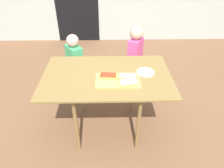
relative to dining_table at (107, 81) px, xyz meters
The scene contains 9 objects.
ground_plane 0.68m from the dining_table, ahead, with size 16.00×16.00×0.00m, color brown.
dining_table is the anchor object (origin of this frame).
cutting_board 0.18m from the dining_table, 49.08° to the right, with size 0.43×0.25×0.02m, color tan.
pizza_slice_far_right 0.24m from the dining_table, 19.83° to the right, with size 0.18×0.11×0.02m.
pizza_slice_far_left 0.12m from the dining_table, 76.99° to the right, with size 0.19×0.12×0.02m.
pizza_slice_near_right 0.29m from the dining_table, 41.34° to the right, with size 0.19×0.13×0.02m.
plate_white_right 0.41m from the dining_table, ahead, with size 0.18×0.18×0.01m, color white.
child_left 0.77m from the dining_table, 124.06° to the left, with size 0.25×0.28×0.94m.
child_right 0.84m from the dining_table, 62.64° to the left, with size 0.23×0.28×1.00m.
Camera 1 is at (0.02, -1.76, 1.88)m, focal length 32.82 mm.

